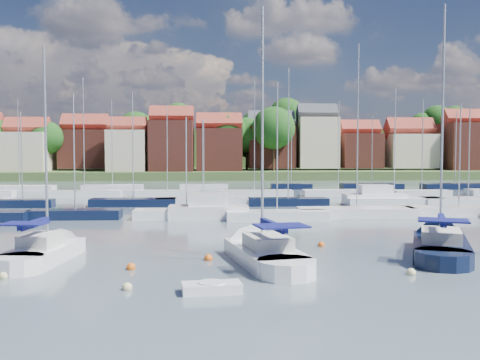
{
  "coord_description": "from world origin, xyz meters",
  "views": [
    {
      "loc": [
        -5.22,
        -27.25,
        5.93
      ],
      "look_at": [
        -2.85,
        14.0,
        3.76
      ],
      "focal_mm": 40.0,
      "sensor_mm": 36.0,
      "label": 1
    }
  ],
  "objects": [
    {
      "name": "tender",
      "position": [
        -5.14,
        -4.99,
        0.21
      ],
      "size": [
        2.62,
        1.45,
        0.54
      ],
      "rotation": [
        0.0,
        0.0,
        0.12
      ],
      "color": "white",
      "rests_on": "ground"
    },
    {
      "name": "buoy_d",
      "position": [
        4.5,
        -2.26,
        0.0
      ],
      "size": [
        0.46,
        0.46,
        0.46
      ],
      "primitive_type": "sphere",
      "color": "beige",
      "rests_on": "ground"
    },
    {
      "name": "buoy_c",
      "position": [
        -9.2,
        -0.3,
        0.0
      ],
      "size": [
        0.47,
        0.47,
        0.47
      ],
      "primitive_type": "sphere",
      "color": "#D85914",
      "rests_on": "ground"
    },
    {
      "name": "buoy_a",
      "position": [
        -14.89,
        -1.87,
        0.0
      ],
      "size": [
        0.44,
        0.44,
        0.44
      ],
      "primitive_type": "sphere",
      "color": "beige",
      "rests_on": "ground"
    },
    {
      "name": "ground",
      "position": [
        0.0,
        40.0,
        0.0
      ],
      "size": [
        260.0,
        260.0,
        0.0
      ],
      "primitive_type": "plane",
      "color": "#3E4F55",
      "rests_on": "ground"
    },
    {
      "name": "marina_field",
      "position": [
        1.91,
        35.15,
        0.43
      ],
      "size": [
        79.62,
        41.41,
        15.93
      ],
      "color": "white",
      "rests_on": "ground"
    },
    {
      "name": "sailboat_navy",
      "position": [
        8.55,
        3.79,
        0.36
      ],
      "size": [
        6.91,
        11.57,
        15.62
      ],
      "rotation": [
        0.0,
        0.0,
        1.19
      ],
      "color": "black",
      "rests_on": "ground"
    },
    {
      "name": "buoy_h",
      "position": [
        -5.29,
        1.81,
        0.0
      ],
      "size": [
        0.48,
        0.48,
        0.48
      ],
      "primitive_type": "sphere",
      "color": "#D85914",
      "rests_on": "ground"
    },
    {
      "name": "buoy_e",
      "position": [
        1.79,
        5.7,
        0.0
      ],
      "size": [
        0.42,
        0.42,
        0.42
      ],
      "primitive_type": "sphere",
      "color": "#D85914",
      "rests_on": "ground"
    },
    {
      "name": "buoy_b",
      "position": [
        -8.78,
        -4.31,
        0.0
      ],
      "size": [
        0.45,
        0.45,
        0.45
      ],
      "primitive_type": "sphere",
      "color": "beige",
      "rests_on": "ground"
    },
    {
      "name": "sailboat_left",
      "position": [
        -14.1,
        3.0,
        0.37
      ],
      "size": [
        3.57,
        9.43,
        12.62
      ],
      "rotation": [
        0.0,
        0.0,
        1.44
      ],
      "color": "white",
      "rests_on": "ground"
    },
    {
      "name": "sailboat_centre",
      "position": [
        -2.52,
        2.17,
        0.36
      ],
      "size": [
        4.99,
        11.26,
        14.86
      ],
      "rotation": [
        0.0,
        0.0,
        1.77
      ],
      "color": "white",
      "rests_on": "ground"
    },
    {
      "name": "far_shore_town",
      "position": [
        2.23,
        132.67,
        4.61
      ],
      "size": [
        212.46,
        90.0,
        22.27
      ],
      "color": "#40592C",
      "rests_on": "ground"
    }
  ]
}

